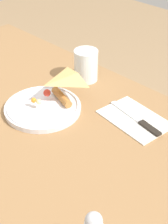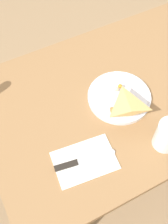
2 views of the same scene
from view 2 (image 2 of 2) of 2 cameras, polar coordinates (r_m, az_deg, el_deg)
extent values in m
plane|color=#997A56|center=(1.76, 6.44, -10.05)|extent=(6.00, 6.00, 0.00)
cube|color=olive|center=(1.12, 10.07, 4.49)|extent=(1.19, 0.71, 0.03)
cube|color=brown|center=(1.50, -16.79, -3.64)|extent=(0.06, 0.06, 0.73)
cylinder|color=white|center=(1.06, 7.16, 3.05)|extent=(0.24, 0.24, 0.02)
torus|color=white|center=(1.05, 7.21, 3.34)|extent=(0.22, 0.22, 0.01)
pyramid|color=#E0B266|center=(1.04, 7.35, 3.35)|extent=(0.13, 0.14, 0.02)
cylinder|color=#B77A3D|center=(1.01, 8.21, 0.73)|extent=(0.10, 0.05, 0.02)
sphere|color=red|center=(1.02, 8.95, 3.18)|extent=(0.02, 0.02, 0.02)
sphere|color=orange|center=(1.05, 7.34, 5.23)|extent=(0.02, 0.02, 0.02)
sphere|color=#EFDB93|center=(1.04, 6.62, 4.70)|extent=(0.02, 0.02, 0.02)
cylinder|color=white|center=(0.95, 16.65, -4.53)|extent=(0.08, 0.08, 0.11)
cylinder|color=white|center=(0.96, 16.46, -4.88)|extent=(0.07, 0.07, 0.09)
cube|color=white|center=(0.93, 0.15, -9.84)|extent=(0.22, 0.16, 0.00)
cube|color=black|center=(0.92, -3.66, -10.79)|extent=(0.08, 0.03, 0.01)
cube|color=silver|center=(0.94, 2.45, -9.06)|extent=(0.13, 0.04, 0.00)
ellipsoid|color=silver|center=(0.95, 5.77, -8.05)|extent=(0.02, 0.02, 0.00)
camera|label=1|loc=(1.08, -50.23, 27.62)|focal=55.00mm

